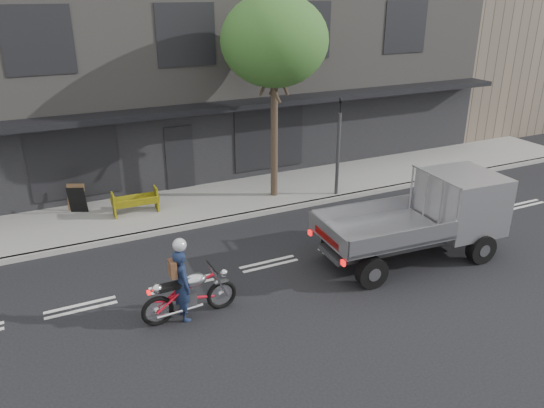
{
  "coord_description": "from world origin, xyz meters",
  "views": [
    {
      "loc": [
        -5.35,
        -11.27,
        6.81
      ],
      "look_at": [
        0.33,
        0.5,
        1.49
      ],
      "focal_mm": 35.0,
      "sensor_mm": 36.0,
      "label": 1
    }
  ],
  "objects_px": {
    "street_tree": "(274,41)",
    "sandwich_board": "(77,200)",
    "construction_barrier": "(137,204)",
    "rider": "(182,285)",
    "flatbed_ute": "(447,207)",
    "traffic_light_pole": "(338,152)",
    "motorcycle": "(190,293)"
  },
  "relations": [
    {
      "from": "street_tree",
      "to": "sandwich_board",
      "type": "xyz_separation_m",
      "value": [
        -6.33,
        1.27,
        -4.69
      ]
    },
    {
      "from": "construction_barrier",
      "to": "sandwich_board",
      "type": "bearing_deg",
      "value": 148.13
    },
    {
      "from": "sandwich_board",
      "to": "rider",
      "type": "bearing_deg",
      "value": -54.05
    },
    {
      "from": "flatbed_ute",
      "to": "sandwich_board",
      "type": "distance_m",
      "value": 11.2
    },
    {
      "from": "construction_barrier",
      "to": "street_tree",
      "type": "bearing_deg",
      "value": -2.91
    },
    {
      "from": "street_tree",
      "to": "rider",
      "type": "bearing_deg",
      "value": -131.45
    },
    {
      "from": "rider",
      "to": "construction_barrier",
      "type": "bearing_deg",
      "value": -3.53
    },
    {
      "from": "street_tree",
      "to": "traffic_light_pole",
      "type": "distance_m",
      "value": 4.23
    },
    {
      "from": "traffic_light_pole",
      "to": "motorcycle",
      "type": "xyz_separation_m",
      "value": [
        -6.81,
        -4.76,
        -1.07
      ]
    },
    {
      "from": "rider",
      "to": "sandwich_board",
      "type": "relative_size",
      "value": 1.9
    },
    {
      "from": "traffic_light_pole",
      "to": "flatbed_ute",
      "type": "xyz_separation_m",
      "value": [
        0.47,
        -4.78,
        -0.33
      ]
    },
    {
      "from": "street_tree",
      "to": "flatbed_ute",
      "type": "xyz_separation_m",
      "value": [
        2.47,
        -5.63,
        -3.95
      ]
    },
    {
      "from": "motorcycle",
      "to": "flatbed_ute",
      "type": "bearing_deg",
      "value": -0.92
    },
    {
      "from": "traffic_light_pole",
      "to": "flatbed_ute",
      "type": "distance_m",
      "value": 4.81
    },
    {
      "from": "rider",
      "to": "traffic_light_pole",
      "type": "bearing_deg",
      "value": -56.41
    },
    {
      "from": "motorcycle",
      "to": "sandwich_board",
      "type": "xyz_separation_m",
      "value": [
        -1.53,
        6.88,
        0.01
      ]
    },
    {
      "from": "rider",
      "to": "flatbed_ute",
      "type": "xyz_separation_m",
      "value": [
        7.42,
        -0.01,
        0.49
      ]
    },
    {
      "from": "street_tree",
      "to": "rider",
      "type": "height_order",
      "value": "street_tree"
    },
    {
      "from": "traffic_light_pole",
      "to": "motorcycle",
      "type": "relative_size",
      "value": 1.59
    },
    {
      "from": "construction_barrier",
      "to": "sandwich_board",
      "type": "height_order",
      "value": "sandwich_board"
    },
    {
      "from": "flatbed_ute",
      "to": "construction_barrier",
      "type": "relative_size",
      "value": 3.55
    },
    {
      "from": "motorcycle",
      "to": "construction_barrier",
      "type": "relative_size",
      "value": 1.53
    },
    {
      "from": "street_tree",
      "to": "flatbed_ute",
      "type": "height_order",
      "value": "street_tree"
    },
    {
      "from": "street_tree",
      "to": "construction_barrier",
      "type": "distance_m",
      "value": 6.65
    },
    {
      "from": "construction_barrier",
      "to": "rider",
      "type": "bearing_deg",
      "value": -92.72
    },
    {
      "from": "rider",
      "to": "flatbed_ute",
      "type": "bearing_deg",
      "value": -90.91
    },
    {
      "from": "traffic_light_pole",
      "to": "construction_barrier",
      "type": "distance_m",
      "value": 6.86
    },
    {
      "from": "street_tree",
      "to": "motorcycle",
      "type": "bearing_deg",
      "value": -130.57
    },
    {
      "from": "flatbed_ute",
      "to": "sandwich_board",
      "type": "bearing_deg",
      "value": 145.72
    },
    {
      "from": "motorcycle",
      "to": "construction_barrier",
      "type": "height_order",
      "value": "motorcycle"
    },
    {
      "from": "motorcycle",
      "to": "construction_barrier",
      "type": "distance_m",
      "value": 5.85
    },
    {
      "from": "traffic_light_pole",
      "to": "rider",
      "type": "bearing_deg",
      "value": -145.6
    }
  ]
}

